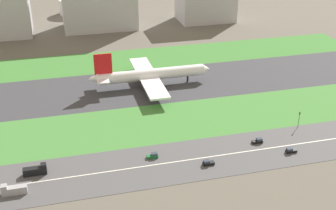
# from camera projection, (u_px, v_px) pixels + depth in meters

# --- Properties ---
(ground_plane) EXTENTS (800.00, 800.00, 0.00)m
(ground_plane) POSITION_uv_depth(u_px,v_px,m) (150.00, 86.00, 233.62)
(ground_plane) COLOR #5B564C
(runway) EXTENTS (280.00, 46.00, 0.10)m
(runway) POSITION_uv_depth(u_px,v_px,m) (150.00, 86.00, 233.60)
(runway) COLOR #38383D
(runway) RESTS_ON ground_plane
(grass_median_north) EXTENTS (280.00, 36.00, 0.10)m
(grass_median_north) POSITION_uv_depth(u_px,v_px,m) (135.00, 59.00, 269.17)
(grass_median_north) COLOR #3D7A33
(grass_median_north) RESTS_ON ground_plane
(grass_median_south) EXTENTS (280.00, 36.00, 0.10)m
(grass_median_south) POSITION_uv_depth(u_px,v_px,m) (169.00, 121.00, 198.03)
(grass_median_south) COLOR #427F38
(grass_median_south) RESTS_ON ground_plane
(highway) EXTENTS (280.00, 28.00, 0.10)m
(highway) POSITION_uv_depth(u_px,v_px,m) (191.00, 160.00, 170.27)
(highway) COLOR #4C4C4F
(highway) RESTS_ON ground_plane
(highway_centerline) EXTENTS (266.00, 0.50, 0.01)m
(highway_centerline) POSITION_uv_depth(u_px,v_px,m) (191.00, 160.00, 170.24)
(highway_centerline) COLOR silver
(highway_centerline) RESTS_ON highway
(airliner) EXTENTS (65.00, 56.00, 19.70)m
(airliner) POSITION_uv_depth(u_px,v_px,m) (149.00, 75.00, 230.76)
(airliner) COLOR white
(airliner) RESTS_ON runway
(car_4) EXTENTS (4.40, 1.80, 2.00)m
(car_4) POSITION_uv_depth(u_px,v_px,m) (153.00, 156.00, 171.13)
(car_4) COLOR #19662D
(car_4) RESTS_ON highway
(truck_1) EXTENTS (8.40, 2.50, 4.00)m
(truck_1) POSITION_uv_depth(u_px,v_px,m) (36.00, 171.00, 160.96)
(truck_1) COLOR black
(truck_1) RESTS_ON highway
(truck_2) EXTENTS (8.40, 2.50, 4.00)m
(truck_2) POSITION_uv_depth(u_px,v_px,m) (14.00, 190.00, 150.67)
(truck_2) COLOR #99999E
(truck_2) RESTS_ON highway
(car_1) EXTENTS (4.40, 1.80, 2.00)m
(car_1) POSITION_uv_depth(u_px,v_px,m) (258.00, 141.00, 181.04)
(car_1) COLOR black
(car_1) RESTS_ON highway
(car_0) EXTENTS (4.40, 1.80, 2.00)m
(car_0) POSITION_uv_depth(u_px,v_px,m) (208.00, 163.00, 166.74)
(car_0) COLOR black
(car_0) RESTS_ON highway
(car_3) EXTENTS (4.40, 1.80, 2.00)m
(car_3) POSITION_uv_depth(u_px,v_px,m) (291.00, 151.00, 174.49)
(car_3) COLOR black
(car_3) RESTS_ON highway
(traffic_light) EXTENTS (0.36, 0.50, 7.20)m
(traffic_light) POSITION_uv_depth(u_px,v_px,m) (299.00, 118.00, 191.60)
(traffic_light) COLOR #4C4C51
(traffic_light) RESTS_ON highway
(fuel_tank_west) EXTENTS (25.44, 25.44, 12.16)m
(fuel_tank_west) POSITION_uv_depth(u_px,v_px,m) (75.00, 6.00, 362.68)
(fuel_tank_west) COLOR silver
(fuel_tank_west) RESTS_ON ground_plane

